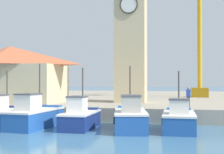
{
  "coord_description": "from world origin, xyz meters",
  "views": [
    {
      "loc": [
        5.97,
        -16.44,
        3.19
      ],
      "look_at": [
        0.9,
        8.85,
        3.5
      ],
      "focal_mm": 50.0,
      "sensor_mm": 36.0,
      "label": 1
    }
  ],
  "objects": [
    {
      "name": "fishing_boat_left_outer",
      "position": [
        -3.35,
        3.27,
        0.8
      ],
      "size": [
        2.51,
        5.03,
        4.39
      ],
      "color": "#2356A8",
      "rests_on": "ground"
    },
    {
      "name": "warehouse_left",
      "position": [
        -9.66,
        11.25,
        3.88
      ],
      "size": [
        10.35,
        6.0,
        5.44
      ],
      "color": "beige",
      "rests_on": "quay_wharf"
    },
    {
      "name": "fishing_boat_center",
      "position": [
        6.25,
        3.89,
        0.73
      ],
      "size": [
        2.11,
        4.57,
        3.83
      ],
      "color": "#2356A8",
      "rests_on": "ground"
    },
    {
      "name": "fishing_boat_left_inner",
      "position": [
        -0.21,
        3.57,
        0.74
      ],
      "size": [
        1.96,
        4.2,
        4.09
      ],
      "color": "navy",
      "rests_on": "ground"
    },
    {
      "name": "dock_worker_near_tower",
      "position": [
        7.05,
        8.67,
        1.94
      ],
      "size": [
        0.34,
        0.22,
        1.62
      ],
      "color": "#33333D",
      "rests_on": "quay_wharf"
    },
    {
      "name": "fishing_boat_far_left",
      "position": [
        -6.21,
        3.96,
        0.74
      ],
      "size": [
        2.33,
        4.89,
        3.94
      ],
      "color": "navy",
      "rests_on": "ground"
    },
    {
      "name": "fishing_boat_mid_left",
      "position": [
        3.16,
        3.68,
        0.79
      ],
      "size": [
        2.83,
        5.32,
        4.19
      ],
      "color": "#2356A8",
      "rests_on": "ground"
    },
    {
      "name": "ground_plane",
      "position": [
        0.0,
        0.0,
        0.0
      ],
      "size": [
        300.0,
        300.0,
        0.0
      ],
      "primitive_type": "plane",
      "color": "teal"
    },
    {
      "name": "port_crane_near",
      "position": [
        9.16,
        24.85,
        7.75
      ],
      "size": [
        2.0,
        7.96,
        17.43
      ],
      "color": "#976E11",
      "rests_on": "quay_wharf"
    },
    {
      "name": "clock_tower",
      "position": [
        1.8,
        13.86,
        8.23
      ],
      "size": [
        3.4,
        3.4,
        15.07
      ],
      "color": "beige",
      "rests_on": "quay_wharf"
    },
    {
      "name": "quay_wharf",
      "position": [
        0.0,
        26.85,
        0.55
      ],
      "size": [
        120.0,
        40.0,
        1.1
      ],
      "primitive_type": "cube",
      "color": "#9E937F",
      "rests_on": "ground"
    }
  ]
}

